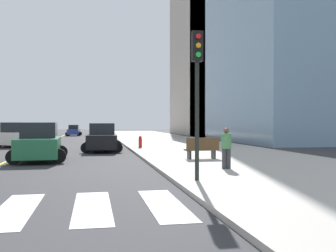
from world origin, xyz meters
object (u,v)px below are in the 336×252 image
object	(u,v)px
car_green_sixth	(39,143)
car_black_seventh	(102,138)
car_red_fifth	(33,134)
fire_hydrant	(140,142)
car_white_second	(15,135)
pedestrian_waiting_east	(226,146)
traffic_light_near_corner	(197,76)
car_blue_fourth	(74,131)
park_bench	(202,149)

from	to	relation	value
car_green_sixth	car_black_seventh	world-z (taller)	car_green_sixth
car_red_fifth	fire_hydrant	bearing A→B (deg)	-55.39
car_white_second	car_green_sixth	bearing A→B (deg)	-75.51
car_red_fifth	fire_hydrant	world-z (taller)	car_red_fifth
car_white_second	pedestrian_waiting_east	xyz separation A→B (m)	(11.97, -19.58, 0.13)
car_white_second	car_black_seventh	world-z (taller)	car_white_second
car_green_sixth	pedestrian_waiting_east	xyz separation A→B (m)	(8.28, -6.37, 0.12)
car_red_fifth	car_black_seventh	distance (m)	15.71
car_white_second	traffic_light_near_corner	distance (m)	24.75
car_blue_fourth	traffic_light_near_corner	distance (m)	49.28
car_red_fifth	car_black_seventh	xyz separation A→B (m)	(6.70, -14.21, 0.10)
car_white_second	traffic_light_near_corner	xyz separation A→B (m)	(9.93, -22.52, 2.67)
pedestrian_waiting_east	fire_hydrant	world-z (taller)	pedestrian_waiting_east
car_white_second	car_red_fifth	xyz separation A→B (m)	(0.47, 7.36, -0.12)
car_red_fifth	pedestrian_waiting_east	size ratio (longest dim) A/B	2.40
car_white_second	traffic_light_near_corner	size ratio (longest dim) A/B	0.94
car_black_seventh	fire_hydrant	bearing A→B (deg)	-150.81
car_white_second	car_red_fifth	world-z (taller)	car_white_second
car_black_seventh	car_white_second	bearing A→B (deg)	-40.99
car_blue_fourth	car_white_second	bearing A→B (deg)	84.39
pedestrian_waiting_east	park_bench	bearing A→B (deg)	95.02
traffic_light_near_corner	car_red_fifth	bearing A→B (deg)	-72.44
car_black_seventh	park_bench	bearing A→B (deg)	123.88
car_blue_fourth	car_green_sixth	xyz separation A→B (m)	(0.04, -39.48, 0.19)
traffic_light_near_corner	park_bench	size ratio (longest dim) A/B	2.72
car_green_sixth	fire_hydrant	bearing A→B (deg)	-131.36
car_green_sixth	pedestrian_waiting_east	distance (m)	10.45
car_black_seventh	pedestrian_waiting_east	bearing A→B (deg)	113.38
car_white_second	car_green_sixth	xyz separation A→B (m)	(3.69, -13.20, 0.01)
car_red_fifth	car_green_sixth	world-z (taller)	car_green_sixth
park_bench	traffic_light_near_corner	bearing A→B (deg)	159.96
car_white_second	car_red_fifth	size ratio (longest dim) A/B	1.14
car_red_fifth	park_bench	bearing A→B (deg)	-64.75
car_blue_fourth	park_bench	bearing A→B (deg)	103.92
car_black_seventh	pedestrian_waiting_east	xyz separation A→B (m)	(4.80, -12.72, 0.15)
car_blue_fourth	fire_hydrant	xyz separation A→B (m)	(6.40, -31.70, -0.20)
car_blue_fourth	car_green_sixth	distance (m)	39.48
car_white_second	fire_hydrant	bearing A→B (deg)	-29.46
car_green_sixth	fire_hydrant	size ratio (longest dim) A/B	5.29
car_white_second	fire_hydrant	size ratio (longest dim) A/B	5.22
car_white_second	park_bench	size ratio (longest dim) A/B	2.54
traffic_light_near_corner	fire_hydrant	xyz separation A→B (m)	(0.12, 17.10, -3.05)
car_blue_fourth	car_red_fifth	size ratio (longest dim) A/B	0.92
car_white_second	pedestrian_waiting_east	size ratio (longest dim) A/B	2.73
car_red_fifth	traffic_light_near_corner	distance (m)	31.46
pedestrian_waiting_east	car_blue_fourth	bearing A→B (deg)	107.85
car_green_sixth	car_blue_fourth	bearing A→B (deg)	-92.05
car_red_fifth	traffic_light_near_corner	size ratio (longest dim) A/B	0.82
pedestrian_waiting_east	car_green_sixth	bearing A→B (deg)	149.98
park_bench	fire_hydrant	size ratio (longest dim) A/B	2.05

